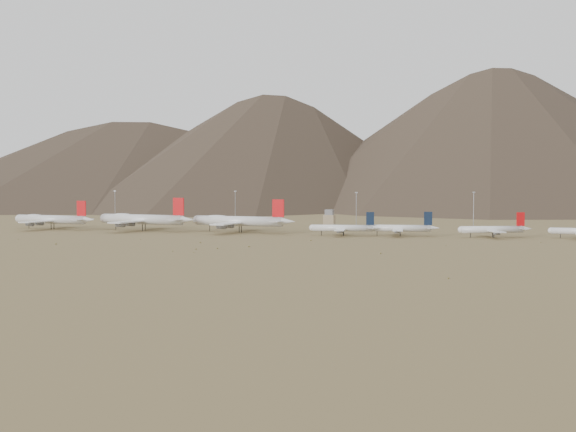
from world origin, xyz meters
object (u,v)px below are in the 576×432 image
(widebody_west, at_px, (51,219))
(control_tower, at_px, (329,218))
(narrowbody_b, at_px, (401,228))
(widebody_centre, at_px, (143,219))
(narrowbody_a, at_px, (344,228))
(widebody_east, at_px, (239,221))

(widebody_west, distance_m, control_tower, 201.07)
(narrowbody_b, distance_m, control_tower, 110.75)
(widebody_centre, height_order, narrowbody_a, widebody_centre)
(widebody_east, relative_size, narrowbody_b, 1.61)
(widebody_east, height_order, narrowbody_a, widebody_east)
(widebody_east, distance_m, control_tower, 96.39)
(widebody_west, height_order, widebody_centre, widebody_centre)
(control_tower, bearing_deg, narrowbody_a, -72.39)
(widebody_west, xyz_separation_m, narrowbody_a, (208.58, -2.83, -2.15))
(widebody_centre, relative_size, narrowbody_b, 1.66)
(narrowbody_b, xyz_separation_m, control_tower, (-64.67, 89.91, 0.41))
(narrowbody_b, bearing_deg, widebody_west, 173.76)
(widebody_west, bearing_deg, narrowbody_a, 5.67)
(widebody_east, relative_size, narrowbody_a, 1.65)
(widebody_west, relative_size, widebody_east, 0.92)
(control_tower, bearing_deg, widebody_centre, -140.94)
(widebody_centre, distance_m, control_tower, 141.67)
(widebody_centre, distance_m, widebody_east, 68.59)
(widebody_east, distance_m, narrowbody_a, 72.64)
(widebody_centre, distance_m, narrowbody_b, 174.68)
(widebody_west, distance_m, widebody_centre, 68.16)
(widebody_east, relative_size, control_tower, 6.15)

